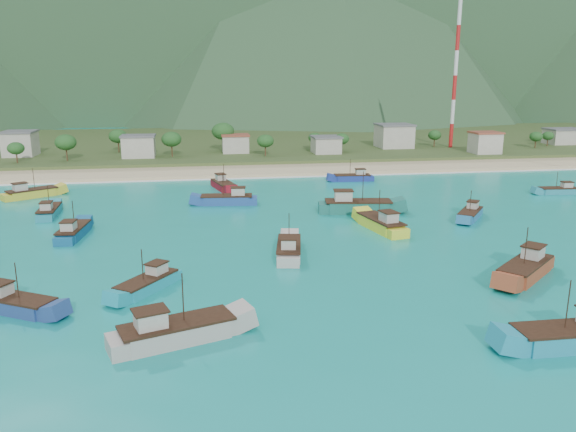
{
  "coord_description": "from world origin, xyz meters",
  "views": [
    {
      "loc": [
        -10.24,
        -65.84,
        24.11
      ],
      "look_at": [
        3.06,
        18.0,
        3.0
      ],
      "focal_mm": 35.0,
      "sensor_mm": 36.0,
      "label": 1
    }
  ],
  "objects": [
    {
      "name": "ground",
      "position": [
        0.0,
        0.0,
        0.0
      ],
      "size": [
        600.0,
        600.0,
        0.0
      ],
      "primitive_type": "plane",
      "color": "#0C7C8C",
      "rests_on": "ground"
    },
    {
      "name": "beach",
      "position": [
        0.0,
        79.0,
        0.0
      ],
      "size": [
        400.0,
        18.0,
        1.2
      ],
      "primitive_type": "cube",
      "color": "beige",
      "rests_on": "ground"
    },
    {
      "name": "land",
      "position": [
        0.0,
        140.0,
        0.0
      ],
      "size": [
        400.0,
        110.0,
        2.4
      ],
      "primitive_type": "cube",
      "color": "#385123",
      "rests_on": "ground"
    },
    {
      "name": "surf_line",
      "position": [
        0.0,
        69.5,
        0.0
      ],
      "size": [
        400.0,
        2.5,
        0.08
      ],
      "primitive_type": "cube",
      "color": "white",
      "rests_on": "ground"
    },
    {
      "name": "village",
      "position": [
        13.3,
        103.88,
        4.63
      ],
      "size": [
        221.36,
        27.49,
        7.11
      ],
      "color": "beige",
      "rests_on": "ground"
    },
    {
      "name": "vegetation",
      "position": [
        -1.83,
        103.37,
        5.16
      ],
      "size": [
        280.35,
        25.26,
        9.15
      ],
      "color": "#235623",
      "rests_on": "ground"
    },
    {
      "name": "radio_tower",
      "position": [
        71.45,
        108.0,
        24.54
      ],
      "size": [
        1.2,
        1.2,
        45.88
      ],
      "color": "red",
      "rests_on": "ground"
    },
    {
      "name": "boat_0",
      "position": [
        -5.35,
        56.65,
        0.72
      ],
      "size": [
        5.43,
        10.76,
        6.1
      ],
      "rotation": [
        0.0,
        0.0,
        3.38
      ],
      "color": "maroon",
      "rests_on": "ground"
    },
    {
      "name": "boat_2",
      "position": [
        -44.71,
        53.74,
        0.77
      ],
      "size": [
        10.78,
        8.73,
        6.41
      ],
      "rotation": [
        0.0,
        0.0,
        5.31
      ],
      "color": "gold",
      "rests_on": "ground"
    },
    {
      "name": "boat_4",
      "position": [
        -5.13,
        41.14,
        0.8
      ],
      "size": [
        11.38,
        4.37,
        6.56
      ],
      "rotation": [
        0.0,
        0.0,
        1.47
      ],
      "color": "#234B92",
      "rests_on": "ground"
    },
    {
      "name": "boat_5",
      "position": [
        25.72,
        61.99,
        0.63
      ],
      "size": [
        9.65,
        3.42,
        5.61
      ],
      "rotation": [
        0.0,
        0.0,
        1.51
      ],
      "color": "navy",
      "rests_on": "ground"
    },
    {
      "name": "boat_6",
      "position": [
        -13.13,
        -16.65,
        0.88
      ],
      "size": [
        12.38,
        7.17,
        7.02
      ],
      "rotation": [
        0.0,
        0.0,
        5.04
      ],
      "color": "#ACA49C",
      "rests_on": "ground"
    },
    {
      "name": "boat_8",
      "position": [
        17.73,
        30.58,
        1.06
      ],
      "size": [
        13.95,
        5.98,
        7.98
      ],
      "rotation": [
        0.0,
        0.0,
        4.56
      ],
      "color": "#1C665D",
      "rests_on": "ground"
    },
    {
      "name": "boat_10",
      "position": [
        36.25,
        23.31,
        0.6
      ],
      "size": [
        7.86,
        9.01,
        5.48
      ],
      "rotation": [
        0.0,
        0.0,
        2.48
      ],
      "color": "teal",
      "rests_on": "ground"
    },
    {
      "name": "boat_14",
      "position": [
        -29.97,
        21.84,
        0.69
      ],
      "size": [
        3.93,
        10.35,
        5.97
      ],
      "rotation": [
        0.0,
        0.0,
        6.19
      ],
      "color": "#115584",
      "rests_on": "ground"
    },
    {
      "name": "boat_15",
      "position": [
        1.51,
        7.44,
        0.74
      ],
      "size": [
        4.95,
        10.97,
        6.26
      ],
      "rotation": [
        0.0,
        0.0,
        6.11
      ],
      "color": "#B7B0A6",
      "rests_on": "ground"
    },
    {
      "name": "boat_17",
      "position": [
        29.17,
        -5.52,
        0.86
      ],
      "size": [
        11.17,
        10.2,
        6.92
      ],
      "rotation": [
        0.0,
        0.0,
        2.27
      ],
      "color": "#A14527",
      "rests_on": "ground"
    },
    {
      "name": "boat_19",
      "position": [
        22.94,
        -23.35,
        0.87
      ],
      "size": [
        11.76,
        3.62,
        6.92
      ],
      "rotation": [
        0.0,
        0.0,
        1.56
      ],
      "color": "teal",
      "rests_on": "ground"
    },
    {
      "name": "boat_20",
      "position": [
        18.42,
        18.36,
        0.85
      ],
      "size": [
        5.68,
        12.05,
        6.85
      ],
      "rotation": [
        0.0,
        0.0,
        0.2
      ],
      "color": "yellow",
      "rests_on": "ground"
    },
    {
      "name": "boat_22",
      "position": [
        -37.09,
        36.7,
        0.66
      ],
      "size": [
        3.42,
        9.9,
        5.77
      ],
      "rotation": [
        0.0,
        0.0,
        0.06
      ],
      "color": "teal",
      "rests_on": "ground"
    },
    {
      "name": "boat_23",
      "position": [
        -30.19,
        -6.77,
        0.68
      ],
      "size": [
        10.11,
        7.52,
        5.89
      ],
      "rotation": [
        0.0,
        0.0,
        4.19
      ],
      "color": "navy",
      "rests_on": "ground"
    },
    {
      "name": "boat_24",
      "position": [
        -16.74,
        -2.73,
        0.61
      ],
      "size": [
        7.68,
        9.26,
        5.55
      ],
      "rotation": [
        0.0,
        0.0,
        2.53
      ],
      "color": "#1899AD",
      "rests_on": "ground"
    },
    {
      "name": "boat_26",
      "position": [
        64.69,
        40.19,
        0.55
      ],
      "size": [
        8.93,
        3.32,
        5.17
      ],
      "rotation": [
        0.0,
        0.0,
        1.48
      ],
      "color": "teal",
      "rests_on": "ground"
    }
  ]
}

